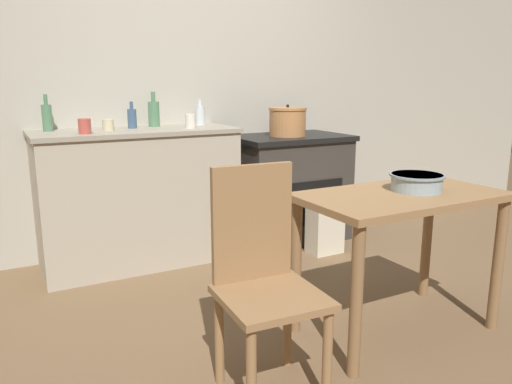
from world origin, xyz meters
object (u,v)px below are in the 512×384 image
cup_center (108,125)px  bottle_far_left (132,118)px  work_table (400,218)px  cup_center_right (190,121)px  bottle_mid_left (200,115)px  cup_mid_right (85,126)px  chair (263,276)px  mixing_bowl_large (417,181)px  bottle_left (47,117)px  flour_sack (325,228)px  bottle_center_left (154,113)px  stock_pot (288,122)px  stove (289,187)px

cup_center → bottle_far_left: bearing=29.4°
work_table → cup_center_right: 1.66m
bottle_mid_left → cup_mid_right: size_ratio=2.03×
chair → cup_center_right: cup_center_right is taller
mixing_bowl_large → bottle_left: bearing=130.7°
flour_sack → cup_mid_right: (-1.64, 0.32, 0.81)m
bottle_far_left → cup_mid_right: 0.43m
bottle_center_left → cup_mid_right: 0.62m
stock_pot → bottle_far_left: size_ratio=1.61×
flour_sack → bottle_left: bearing=161.3°
flour_sack → bottle_far_left: size_ratio=2.08×
bottle_left → cup_center_right: 0.94m
stove → flour_sack: 0.51m
mixing_bowl_large → bottle_mid_left: bottle_mid_left is taller
bottle_far_left → bottle_left: bearing=174.2°
mixing_bowl_large → cup_center_right: size_ratio=2.77×
chair → cup_mid_right: cup_mid_right is taller
stove → mixing_bowl_large: stove is taller
flour_sack → bottle_left: 2.10m
work_table → bottle_left: (-1.43, 1.78, 0.44)m
stove → flour_sack: bearing=-84.3°
work_table → stock_pot: (0.31, 1.57, 0.36)m
stove → bottle_left: (-1.78, 0.17, 0.62)m
work_table → bottle_mid_left: (-0.36, 1.74, 0.42)m
stove → bottle_left: size_ratio=3.82×
stove → flour_sack: stove is taller
cup_center → cup_mid_right: 0.22m
bottle_center_left → stock_pot: bearing=-11.5°
bottle_far_left → mixing_bowl_large: bearing=-60.3°
work_table → bottle_center_left: size_ratio=4.13×
bottle_far_left → stove: bearing=-5.1°
mixing_bowl_large → cup_mid_right: 2.01m
bottle_left → work_table: bearing=-51.2°
flour_sack → bottle_left: bottle_left is taller
work_table → bottle_center_left: (-0.71, 1.78, 0.44)m
flour_sack → stove: bearing=95.7°
flour_sack → cup_center: size_ratio=5.04×
mixing_bowl_large → stove: bearing=81.2°
chair → bottle_center_left: (0.14, 1.88, 0.56)m
cup_center_right → cup_center: bearing=170.9°
chair → flour_sack: size_ratio=2.45×
mixing_bowl_large → cup_mid_right: bearing=132.3°
bottle_mid_left → stock_pot: bearing=-14.0°
mixing_bowl_large → bottle_mid_left: (-0.46, 1.74, 0.25)m
bottle_left → bottle_far_left: bearing=-5.8°
chair → bottle_left: bearing=110.7°
bottle_far_left → cup_center: (-0.19, -0.11, -0.03)m
cup_mid_right → mixing_bowl_large: bearing=-47.7°
stock_pot → cup_mid_right: 1.55m
stove → bottle_center_left: bearing=170.8°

